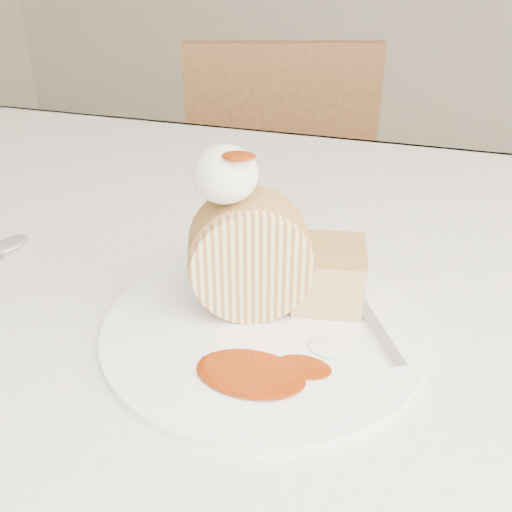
% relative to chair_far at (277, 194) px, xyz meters
% --- Properties ---
extents(table, '(1.40, 0.90, 0.75)m').
position_rel_chair_far_xyz_m(table, '(0.20, -0.76, 0.16)').
color(table, white).
rests_on(table, ground).
extents(chair_far, '(0.52, 0.52, 0.87)m').
position_rel_chair_far_xyz_m(chair_far, '(0.00, 0.00, 0.00)').
color(chair_far, brown).
rests_on(chair_far, ground).
extents(plate, '(0.33, 0.33, 0.01)m').
position_rel_chair_far_xyz_m(plate, '(0.24, -0.88, 0.26)').
color(plate, white).
rests_on(plate, table).
extents(roulade_slice, '(0.12, 0.09, 0.10)m').
position_rel_chair_far_xyz_m(roulade_slice, '(0.22, -0.86, 0.31)').
color(roulade_slice, beige).
rests_on(roulade_slice, plate).
extents(cake_chunk, '(0.07, 0.07, 0.05)m').
position_rel_chair_far_xyz_m(cake_chunk, '(0.28, -0.83, 0.29)').
color(cake_chunk, '#B47D44').
rests_on(cake_chunk, plate).
extents(whipped_cream, '(0.05, 0.05, 0.05)m').
position_rel_chair_far_xyz_m(whipped_cream, '(0.20, -0.87, 0.39)').
color(whipped_cream, white).
rests_on(whipped_cream, roulade_slice).
extents(caramel_drizzle, '(0.03, 0.02, 0.01)m').
position_rel_chair_far_xyz_m(caramel_drizzle, '(0.21, -0.88, 0.41)').
color(caramel_drizzle, maroon).
rests_on(caramel_drizzle, whipped_cream).
extents(caramel_pool, '(0.10, 0.07, 0.00)m').
position_rel_chair_far_xyz_m(caramel_pool, '(0.25, -0.95, 0.26)').
color(caramel_pool, maroon).
rests_on(caramel_pool, plate).
extents(fork, '(0.10, 0.16, 0.00)m').
position_rel_chair_far_xyz_m(fork, '(0.33, -0.86, 0.26)').
color(fork, silver).
rests_on(fork, plate).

